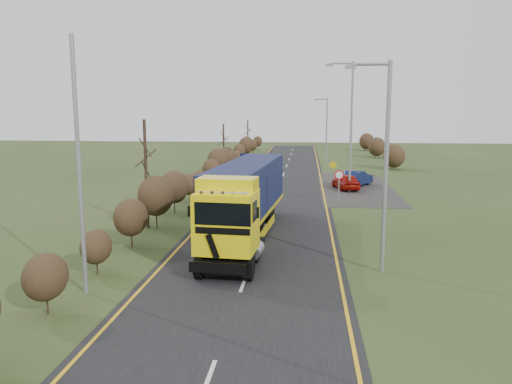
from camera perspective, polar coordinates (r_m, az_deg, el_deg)
The scene contains 14 objects.
ground at distance 23.62m, azimuth -0.04°, elevation -6.74°, with size 160.00×160.00×0.00m, color #2D3E1A.
road at distance 33.30m, azimuth 1.71°, elevation -1.96°, with size 8.00×120.00×0.02m, color black.
layby at distance 43.28m, azimuth 11.29°, elevation 0.50°, with size 6.00×18.00×0.02m, color #2E2C29.
lane_markings at distance 33.00m, azimuth 1.67°, elevation -2.03°, with size 7.52×116.00×0.01m.
hedgerow at distance 31.96m, azimuth -9.34°, elevation 0.37°, with size 2.24×102.04×6.05m.
lorry at distance 25.36m, azimuth -1.33°, elevation -0.49°, with size 3.29×14.14×3.90m.
car_red_hatchback at distance 42.19m, azimuth 10.21°, elevation 1.20°, with size 1.56×3.89×1.32m, color #920E07.
car_blue_sedan at distance 44.00m, azimuth 11.36°, elevation 1.53°, with size 1.45×4.17×1.37m, color #0B133E.
streetlight_near at distance 20.40m, azimuth 14.39°, elevation 3.66°, with size 1.80×0.18×8.43m.
streetlight_mid at distance 40.50m, azimuth 10.64°, elevation 8.02°, with size 2.18×0.21×10.28m.
streetlight_far at distance 63.01m, azimuth 8.00°, elevation 7.30°, with size 1.71×0.18×7.98m.
left_pole at distance 18.41m, azimuth -19.57°, elevation 2.55°, with size 0.16×0.16×9.08m, color gray.
speed_sign at distance 35.32m, azimuth 9.46°, elevation 1.32°, with size 0.66×0.10×2.40m.
warning_board at distance 45.35m, azimuth 8.81°, elevation 2.55°, with size 0.78×0.11×2.04m.
Camera 1 is at (2.31, -22.57, 6.55)m, focal length 35.00 mm.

